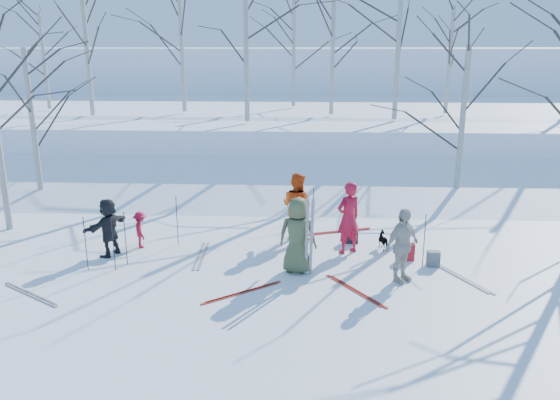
# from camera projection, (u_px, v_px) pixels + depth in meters

# --- Properties ---
(ground) EXTENTS (120.00, 120.00, 0.00)m
(ground) POSITION_uv_depth(u_px,v_px,m) (277.00, 269.00, 13.14)
(ground) COLOR white
(ground) RESTS_ON ground
(snow_ramp) EXTENTS (70.00, 9.49, 4.12)m
(snow_ramp) POSITION_uv_depth(u_px,v_px,m) (288.00, 189.00, 19.83)
(snow_ramp) COLOR white
(snow_ramp) RESTS_ON ground
(snow_plateau) EXTENTS (70.00, 18.00, 2.20)m
(snow_plateau) POSITION_uv_depth(u_px,v_px,m) (295.00, 127.00, 29.20)
(snow_plateau) COLOR white
(snow_plateau) RESTS_ON ground
(far_hill) EXTENTS (90.00, 30.00, 6.00)m
(far_hill) POSITION_uv_depth(u_px,v_px,m) (301.00, 82.00, 49.11)
(far_hill) COLOR white
(far_hill) RESTS_ON ground
(skier_olive_center) EXTENTS (0.98, 0.73, 1.83)m
(skier_olive_center) POSITION_uv_depth(u_px,v_px,m) (297.00, 235.00, 12.72)
(skier_olive_center) COLOR #454E2F
(skier_olive_center) RESTS_ON ground
(skier_red_north) EXTENTS (0.82, 0.75, 1.89)m
(skier_red_north) POSITION_uv_depth(u_px,v_px,m) (348.00, 218.00, 13.93)
(skier_red_north) COLOR #AC1027
(skier_red_north) RESTS_ON ground
(skier_redor_behind) EXTENTS (1.15, 1.09, 1.88)m
(skier_redor_behind) POSITION_uv_depth(u_px,v_px,m) (297.00, 206.00, 14.94)
(skier_redor_behind) COLOR #DD4511
(skier_redor_behind) RESTS_ON ground
(skier_red_seated) EXTENTS (0.59, 0.73, 0.98)m
(skier_red_seated) POSITION_uv_depth(u_px,v_px,m) (141.00, 230.00, 14.42)
(skier_red_seated) COLOR #AC1027
(skier_red_seated) RESTS_ON ground
(skier_cream_east) EXTENTS (1.04, 0.97, 1.72)m
(skier_cream_east) POSITION_uv_depth(u_px,v_px,m) (402.00, 245.00, 12.24)
(skier_cream_east) COLOR beige
(skier_cream_east) RESTS_ON ground
(skier_grey_west) EXTENTS (1.01, 1.44, 1.50)m
(skier_grey_west) POSITION_uv_depth(u_px,v_px,m) (109.00, 227.00, 13.81)
(skier_grey_west) COLOR black
(skier_grey_west) RESTS_ON ground
(dog) EXTENTS (0.43, 0.61, 0.47)m
(dog) POSITION_uv_depth(u_px,v_px,m) (385.00, 241.00, 14.36)
(dog) COLOR black
(dog) RESTS_ON ground
(upright_ski_left) EXTENTS (0.10, 0.16, 1.90)m
(upright_ski_left) POSITION_uv_depth(u_px,v_px,m) (307.00, 237.00, 12.49)
(upright_ski_left) COLOR silver
(upright_ski_left) RESTS_ON ground
(upright_ski_right) EXTENTS (0.12, 0.23, 1.89)m
(upright_ski_right) POSITION_uv_depth(u_px,v_px,m) (312.00, 237.00, 12.49)
(upright_ski_right) COLOR silver
(upright_ski_right) RESTS_ON ground
(ski_pair_a) EXTENTS (1.73, 2.06, 0.02)m
(ski_pair_a) POSITION_uv_depth(u_px,v_px,m) (462.00, 278.00, 12.61)
(ski_pair_a) COLOR silver
(ski_pair_a) RESTS_ON ground
(ski_pair_b) EXTENTS (1.97, 2.09, 0.02)m
(ski_pair_b) POSITION_uv_depth(u_px,v_px,m) (355.00, 291.00, 11.94)
(ski_pair_b) COLOR #A42317
(ski_pair_b) RESTS_ON ground
(ski_pair_c) EXTENTS (0.38, 1.92, 0.02)m
(ski_pair_c) POSITION_uv_depth(u_px,v_px,m) (201.00, 256.00, 13.93)
(ski_pair_c) COLOR silver
(ski_pair_c) RESTS_ON ground
(ski_pair_d) EXTENTS (1.92, 2.08, 0.02)m
(ski_pair_d) POSITION_uv_depth(u_px,v_px,m) (31.00, 294.00, 11.78)
(ski_pair_d) COLOR silver
(ski_pair_d) RESTS_ON ground
(ski_pair_e) EXTENTS (1.41, 2.03, 0.02)m
(ski_pair_e) POSITION_uv_depth(u_px,v_px,m) (340.00, 231.00, 15.75)
(ski_pair_e) COLOR #A42317
(ski_pair_e) RESTS_ON ground
(ski_pair_f) EXTENTS (2.03, 2.09, 0.02)m
(ski_pair_f) POSITION_uv_depth(u_px,v_px,m) (242.00, 292.00, 11.85)
(ski_pair_f) COLOR #A42317
(ski_pair_f) RESTS_ON ground
(ski_pole_a) EXTENTS (0.02, 0.02, 1.34)m
(ski_pole_a) POSITION_uv_depth(u_px,v_px,m) (294.00, 213.00, 15.27)
(ski_pole_a) COLOR black
(ski_pole_a) RESTS_ON ground
(ski_pole_b) EXTENTS (0.02, 0.02, 1.34)m
(ski_pole_b) POSITION_uv_depth(u_px,v_px,m) (177.00, 221.00, 14.56)
(ski_pole_b) COLOR black
(ski_pole_b) RESTS_ON ground
(ski_pole_c) EXTENTS (0.02, 0.02, 1.34)m
(ski_pole_c) POSITION_uv_depth(u_px,v_px,m) (125.00, 238.00, 13.25)
(ski_pole_c) COLOR black
(ski_pole_c) RESTS_ON ground
(ski_pole_d) EXTENTS (0.02, 0.02, 1.34)m
(ski_pole_d) POSITION_uv_depth(u_px,v_px,m) (113.00, 244.00, 12.89)
(ski_pole_d) COLOR black
(ski_pole_d) RESTS_ON ground
(ski_pole_e) EXTENTS (0.02, 0.02, 1.34)m
(ski_pole_e) POSITION_uv_depth(u_px,v_px,m) (86.00, 244.00, 12.90)
(ski_pole_e) COLOR black
(ski_pole_e) RESTS_ON ground
(ski_pole_f) EXTENTS (0.02, 0.02, 1.34)m
(ski_pole_f) POSITION_uv_depth(u_px,v_px,m) (424.00, 241.00, 13.08)
(ski_pole_f) COLOR black
(ski_pole_f) RESTS_ON ground
(ski_pole_g) EXTENTS (0.02, 0.02, 1.34)m
(ski_pole_g) POSITION_uv_depth(u_px,v_px,m) (313.00, 211.00, 15.46)
(ski_pole_g) COLOR black
(ski_pole_g) RESTS_ON ground
(backpack_red) EXTENTS (0.32, 0.22, 0.42)m
(backpack_red) POSITION_uv_depth(u_px,v_px,m) (408.00, 252.00, 13.65)
(backpack_red) COLOR #B01B20
(backpack_red) RESTS_ON ground
(backpack_grey) EXTENTS (0.30, 0.20, 0.38)m
(backpack_grey) POSITION_uv_depth(u_px,v_px,m) (433.00, 259.00, 13.25)
(backpack_grey) COLOR #54575B
(backpack_grey) RESTS_ON ground
(backpack_dark) EXTENTS (0.34, 0.24, 0.40)m
(backpack_dark) POSITION_uv_depth(u_px,v_px,m) (352.00, 236.00, 14.83)
(backpack_dark) COLOR black
(backpack_dark) RESTS_ON ground
(birch_plateau_a) EXTENTS (4.98, 4.98, 6.26)m
(birch_plateau_a) POSITION_uv_depth(u_px,v_px,m) (86.00, 42.00, 23.43)
(birch_plateau_a) COLOR silver
(birch_plateau_a) RESTS_ON snow_plateau
(birch_plateau_c) EXTENTS (3.75, 3.75, 4.50)m
(birch_plateau_c) POSITION_uv_depth(u_px,v_px,m) (44.00, 61.00, 26.27)
(birch_plateau_c) COLOR silver
(birch_plateau_c) RESTS_ON snow_plateau
(birch_plateau_d) EXTENTS (4.20, 4.20, 5.14)m
(birch_plateau_d) POSITION_uv_depth(u_px,v_px,m) (294.00, 54.00, 27.32)
(birch_plateau_d) COLOR silver
(birch_plateau_d) RESTS_ON snow_plateau
(birch_plateau_e) EXTENTS (4.61, 4.61, 5.73)m
(birch_plateau_e) POSITION_uv_depth(u_px,v_px,m) (182.00, 48.00, 24.95)
(birch_plateau_e) COLOR silver
(birch_plateau_e) RESTS_ON snow_plateau
(birch_plateau_f) EXTENTS (4.49, 4.49, 5.56)m
(birch_plateau_f) POSITION_uv_depth(u_px,v_px,m) (333.00, 50.00, 23.94)
(birch_plateau_f) COLOR silver
(birch_plateau_f) RESTS_ON snow_plateau
(birch_plateau_g) EXTENTS (5.21, 5.21, 6.58)m
(birch_plateau_g) POSITION_uv_depth(u_px,v_px,m) (399.00, 38.00, 22.07)
(birch_plateau_g) COLOR silver
(birch_plateau_g) RESTS_ON snow_plateau
(birch_plateau_h) EXTENTS (5.09, 5.09, 6.42)m
(birch_plateau_h) POSITION_uv_depth(u_px,v_px,m) (246.00, 40.00, 21.48)
(birch_plateau_h) COLOR silver
(birch_plateau_h) RESTS_ON snow_plateau
(birch_plateau_i) EXTENTS (3.86, 3.86, 4.66)m
(birch_plateau_i) POSITION_uv_depth(u_px,v_px,m) (449.00, 61.00, 24.41)
(birch_plateau_i) COLOR silver
(birch_plateau_i) RESTS_ON snow_plateau
(birch_edge_d) EXTENTS (4.19, 4.19, 5.13)m
(birch_edge_d) POSITION_uv_depth(u_px,v_px,m) (33.00, 127.00, 18.19)
(birch_edge_d) COLOR silver
(birch_edge_d) RESTS_ON ground
(birch_edge_e) EXTENTS (4.26, 4.26, 5.23)m
(birch_edge_e) POSITION_uv_depth(u_px,v_px,m) (462.00, 127.00, 17.88)
(birch_edge_e) COLOR silver
(birch_edge_e) RESTS_ON ground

